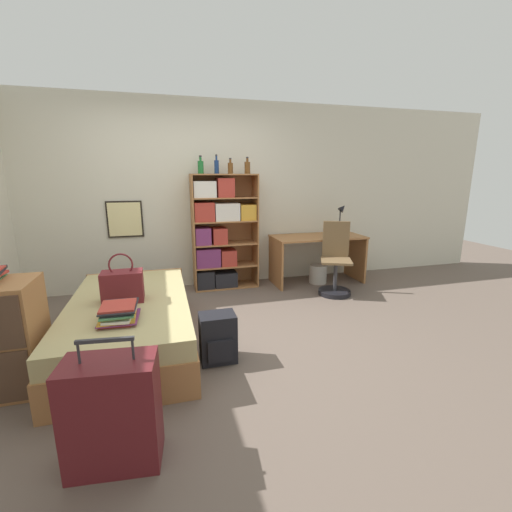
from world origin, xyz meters
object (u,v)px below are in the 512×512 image
object	(u,v)px
bottle_blue	(247,167)
desk_chair	(335,270)
waste_bin	(318,274)
suitcase	(113,413)
backpack	(218,338)
book_stack_on_bed	(118,313)
bottle_clear	(230,168)
desk	(317,249)
bottle_brown	(217,166)
handbag	(123,286)
bed	(131,322)
bottle_green	(201,167)
bookcase	(219,233)
desk_lamp	(342,213)

from	to	relation	value
bottle_blue	desk_chair	bearing A→B (deg)	-30.98
waste_bin	bottle_blue	bearing A→B (deg)	171.80
suitcase	backpack	xyz separation A→B (m)	(0.73, 0.93, -0.10)
book_stack_on_bed	waste_bin	xyz separation A→B (m)	(2.59, 1.81, -0.39)
bottle_clear	desk	size ratio (longest dim) A/B	0.15
bottle_brown	handbag	bearing A→B (deg)	-125.79
handbag	book_stack_on_bed	size ratio (longest dim) A/B	1.19
bed	bottle_green	distance (m)	2.31
bookcase	waste_bin	world-z (taller)	bookcase
bottle_brown	waste_bin	size ratio (longest dim) A/B	0.90
bed	bottle_clear	world-z (taller)	bottle_clear
bottle_blue	suitcase	bearing A→B (deg)	-117.33
book_stack_on_bed	bottle_brown	bearing A→B (deg)	60.88
desk_chair	bottle_clear	bearing A→B (deg)	153.10
backpack	desk_lamp	bearing A→B (deg)	40.39
bottle_green	backpack	world-z (taller)	bottle_green
desk_chair	waste_bin	distance (m)	0.52
bed	bookcase	size ratio (longest dim) A/B	1.24
desk	bottle_green	bearing A→B (deg)	173.58
desk_lamp	bed	bearing A→B (deg)	-155.38
handbag	book_stack_on_bed	distance (m)	0.46
desk_lamp	backpack	bearing A→B (deg)	-139.61
bottle_clear	bottle_green	bearing A→B (deg)	168.15
book_stack_on_bed	bookcase	distance (m)	2.32
desk_chair	backpack	size ratio (longest dim) A/B	2.28
bed	handbag	size ratio (longest dim) A/B	4.45
bookcase	bottle_green	size ratio (longest dim) A/B	6.75
book_stack_on_bed	desk_lamp	xyz separation A→B (m)	(2.96, 1.85, 0.50)
book_stack_on_bed	waste_bin	size ratio (longest dim) A/B	1.34
bookcase	bottle_clear	xyz separation A→B (m)	(0.17, -0.03, 0.89)
handbag	bookcase	xyz separation A→B (m)	(1.14, 1.55, 0.19)
bookcase	suitcase	bearing A→B (deg)	-110.33
bottle_green	desk_lamp	world-z (taller)	bottle_green
desk_lamp	bookcase	bearing A→B (deg)	175.23
bottle_brown	waste_bin	bearing A→B (deg)	-8.88
suitcase	desk_lamp	size ratio (longest dim) A/B	1.59
desk	handbag	bearing A→B (deg)	-151.48
suitcase	bottle_brown	size ratio (longest dim) A/B	3.00
handbag	waste_bin	size ratio (longest dim) A/B	1.60
desk	desk_lamp	distance (m)	0.64
bottle_blue	desk_lamp	bearing A→B (deg)	-4.32
book_stack_on_bed	desk_chair	xyz separation A→B (m)	(2.61, 1.32, -0.20)
backpack	suitcase	bearing A→B (deg)	-128.18
suitcase	backpack	size ratio (longest dim) A/B	1.77
bottle_blue	desk_chair	world-z (taller)	bottle_blue
handbag	bottle_green	world-z (taller)	bottle_green
book_stack_on_bed	handbag	bearing A→B (deg)	90.59
bottle_clear	bookcase	bearing A→B (deg)	171.39
bottle_clear	bottle_blue	xyz separation A→B (m)	(0.23, -0.02, 0.01)
desk_chair	book_stack_on_bed	bearing A→B (deg)	-153.17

